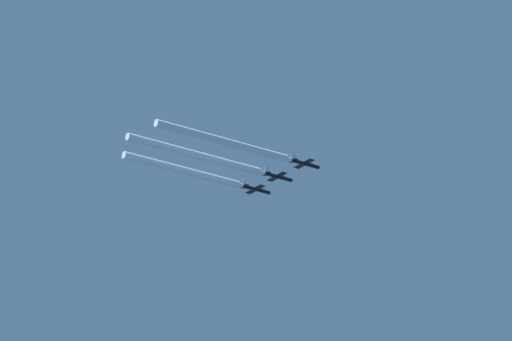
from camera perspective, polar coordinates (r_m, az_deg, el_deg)
jet_far_left at (r=514.16m, az=0.04°, el=-0.58°), size 7.28×10.60×2.55m
jet_inner_left at (r=506.85m, az=0.70°, el=-0.20°), size 7.28×10.60×2.55m
jet_center at (r=498.31m, az=1.52°, el=0.20°), size 7.28×10.60×2.55m
smoke_trail_far_left at (r=502.18m, az=-2.17°, el=-0.00°), size 2.03×37.24×2.03m
smoke_trail_inner_left at (r=493.42m, az=-1.77°, el=0.46°), size 2.03×42.34×2.03m
smoke_trail_center at (r=484.82m, az=-0.93°, el=0.86°), size 2.03×41.54×2.03m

